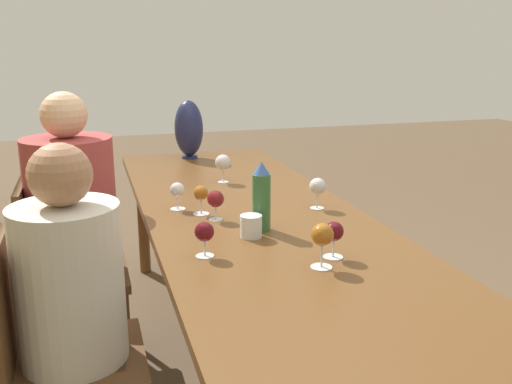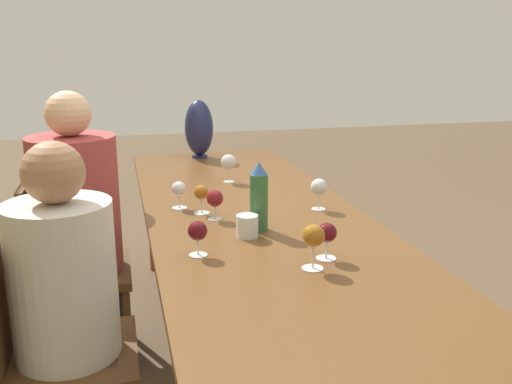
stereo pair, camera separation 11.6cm
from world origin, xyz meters
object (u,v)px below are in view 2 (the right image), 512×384
object	(u,v)px
chair_near	(48,349)
person_far	(81,225)
vase	(199,128)
wine_glass_2	(313,237)
wine_glass_3	(215,199)
water_tumbler	(247,226)
wine_glass_5	(201,193)
wine_glass_0	(229,162)
chair_far	(65,265)
person_near	(70,306)
wine_glass_7	(198,232)
wine_glass_4	(319,188)
wine_glass_6	(179,190)
water_bottle	(259,197)
wine_glass_1	(327,234)

from	to	relation	value
chair_near	person_far	distance (m)	0.77
vase	wine_glass_2	world-z (taller)	vase
chair_near	wine_glass_3	bearing A→B (deg)	-56.79
water_tumbler	wine_glass_3	world-z (taller)	wine_glass_3
wine_glass_3	wine_glass_5	size ratio (longest dim) A/B	1.00
vase	wine_glass_0	size ratio (longest dim) A/B	2.46
wine_glass_0	chair_far	world-z (taller)	wine_glass_0
vase	person_near	bearing A→B (deg)	158.27
wine_glass_7	water_tumbler	bearing A→B (deg)	-54.63
chair_near	wine_glass_5	bearing A→B (deg)	-49.29
wine_glass_4	vase	bearing A→B (deg)	15.13
wine_glass_3	wine_glass_6	world-z (taller)	wine_glass_3
wine_glass_7	wine_glass_4	bearing A→B (deg)	-54.16
vase	wine_glass_6	bearing A→B (deg)	167.12
wine_glass_4	wine_glass_5	bearing A→B (deg)	83.35
wine_glass_4	wine_glass_2	bearing A→B (deg)	158.71
water_bottle	person_far	distance (m)	0.88
wine_glass_6	chair_far	distance (m)	0.63
water_bottle	vase	size ratio (longest dim) A/B	0.75
wine_glass_7	wine_glass_0	bearing A→B (deg)	-16.95
vase	wine_glass_2	distance (m)	1.88
wine_glass_6	person_far	xyz separation A→B (m)	(0.13, 0.43, -0.17)
vase	person_near	distance (m)	1.86
water_bottle	person_far	world-z (taller)	person_far
wine_glass_4	person_far	distance (m)	1.07
wine_glass_4	wine_glass_6	distance (m)	0.61
chair_near	water_bottle	bearing A→B (deg)	-72.65
wine_glass_3	vase	bearing A→B (deg)	-5.50
wine_glass_4	chair_far	distance (m)	1.19
water_bottle	wine_glass_3	bearing A→B (deg)	39.38
person_far	chair_far	bearing A→B (deg)	90.00
wine_glass_3	chair_near	xyz separation A→B (m)	(-0.42, 0.64, -0.36)
water_tumbler	wine_glass_4	distance (m)	0.47
wine_glass_2	chair_far	world-z (taller)	wine_glass_2
wine_glass_0	wine_glass_6	distance (m)	0.52
water_bottle	wine_glass_5	distance (m)	0.33
chair_far	wine_glass_3	bearing A→B (deg)	-117.21
wine_glass_6	chair_near	size ratio (longest dim) A/B	0.14
water_tumbler	wine_glass_6	world-z (taller)	wine_glass_6
water_tumbler	person_near	xyz separation A→B (m)	(-0.17, 0.63, -0.17)
wine_glass_7	wine_glass_2	bearing A→B (deg)	-121.03
wine_glass_0	wine_glass_3	size ratio (longest dim) A/B	1.17
wine_glass_2	wine_glass_4	world-z (taller)	wine_glass_2
wine_glass_7	water_bottle	bearing A→B (deg)	-51.29
wine_glass_5	wine_glass_1	bearing A→B (deg)	-151.85
wine_glass_5	wine_glass_6	world-z (taller)	wine_glass_5
water_bottle	wine_glass_7	xyz separation A→B (m)	(-0.21, 0.27, -0.05)
water_bottle	wine_glass_5	xyz separation A→B (m)	(0.27, 0.18, -0.04)
vase	chair_near	distance (m)	1.92
wine_glass_0	wine_glass_2	bearing A→B (deg)	-178.26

